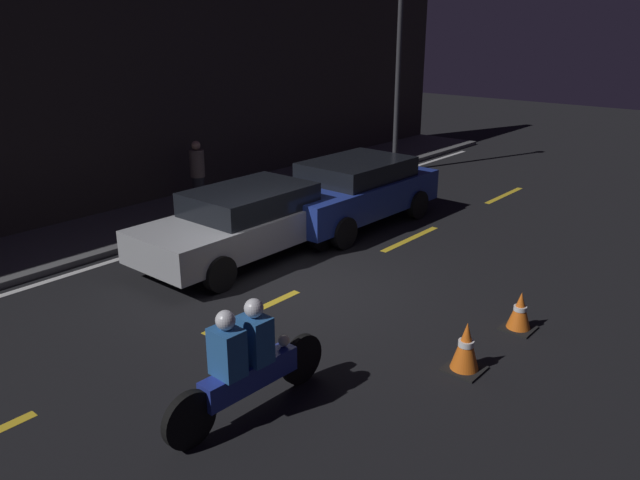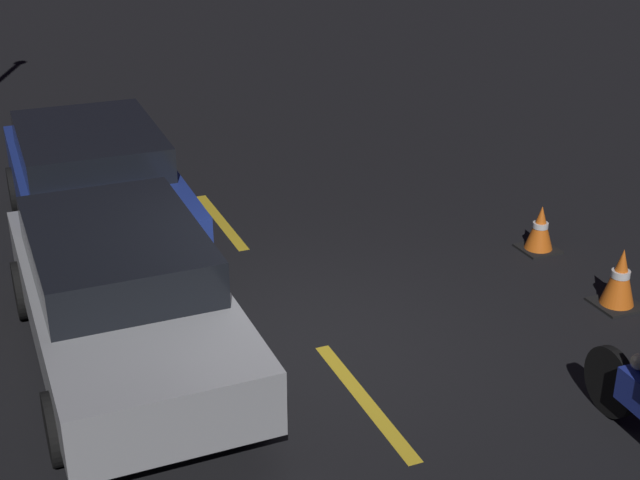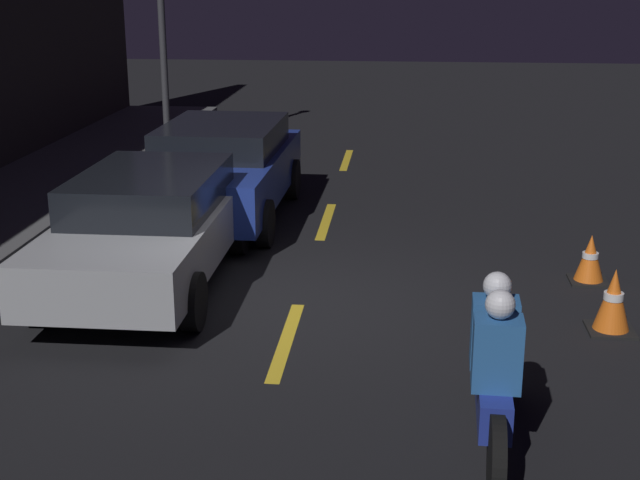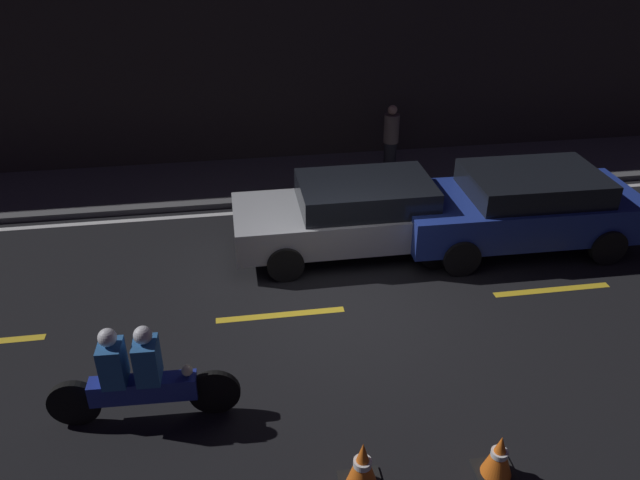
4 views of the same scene
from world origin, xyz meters
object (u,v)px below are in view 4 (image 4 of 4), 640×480
Objects in this scene: traffic_cone_mid at (499,456)px; pedestrian at (391,139)px; sedan_blue at (521,206)px; traffic_cone_near at (362,466)px; hatchback_silver at (356,213)px; motorcycle at (136,378)px.

traffic_cone_mid is 8.40m from pedestrian.
sedan_blue reaches higher than traffic_cone_near.
motorcycle is (-3.47, -3.71, -0.07)m from hatchback_silver.
traffic_cone_near is 1.16× the size of traffic_cone_mid.
pedestrian reaches higher than motorcycle.
pedestrian is (0.89, 8.33, 0.62)m from traffic_cone_mid.
motorcycle is 3.97× the size of traffic_cone_mid.
motorcycle is 2.89m from traffic_cone_near.
traffic_cone_near is (2.48, -1.45, -0.32)m from motorcycle.
motorcycle is 3.43× the size of traffic_cone_near.
sedan_blue is 6.35× the size of traffic_cone_near.
motorcycle reaches higher than traffic_cone_mid.
sedan_blue is at bearing 50.93° from traffic_cone_near.
sedan_blue is at bearing 30.50° from motorcycle.
traffic_cone_near is at bearing -106.36° from pedestrian.
hatchback_silver is at bearing 79.13° from traffic_cone_near.
hatchback_silver is 2.72× the size of pedestrian.
traffic_cone_mid is at bearing -2.28° from traffic_cone_near.
hatchback_silver is 1.81× the size of motorcycle.
pedestrian is (1.44, 3.11, 0.18)m from hatchback_silver.
sedan_blue reaches higher than hatchback_silver.
traffic_cone_near is at bearing 79.05° from hatchback_silver.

